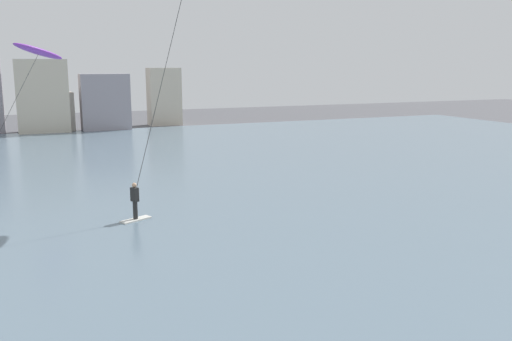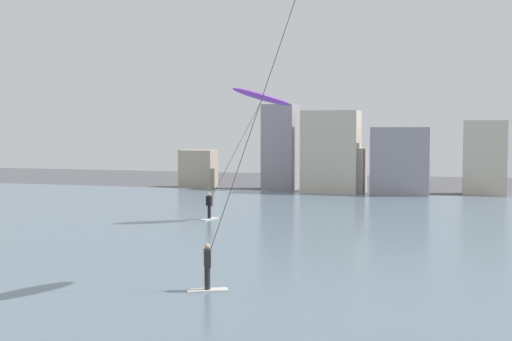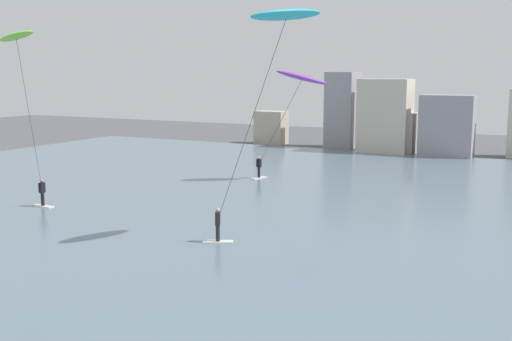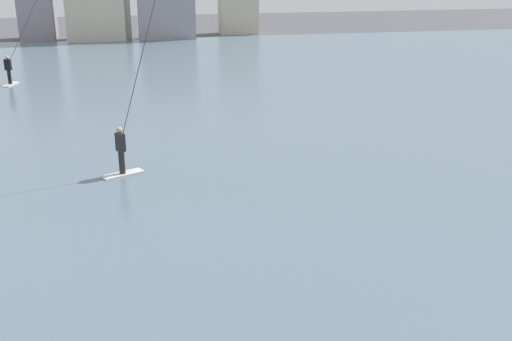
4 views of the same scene
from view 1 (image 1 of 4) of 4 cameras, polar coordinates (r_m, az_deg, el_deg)
The scene contains 3 objects.
water_bay at distance 34.70m, azimuth -6.09°, elevation -0.16°, with size 84.00×52.00×0.10m, color slate.
far_shore_buildings at distance 59.86m, azimuth -20.31°, elevation 6.88°, with size 29.54×5.31×7.90m.
kitesurfer_purple at distance 39.54m, azimuth -21.94°, elevation 10.72°, with size 5.65×3.29×8.10m.
Camera 1 is at (-10.02, -2.13, 6.64)m, focal length 38.55 mm.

